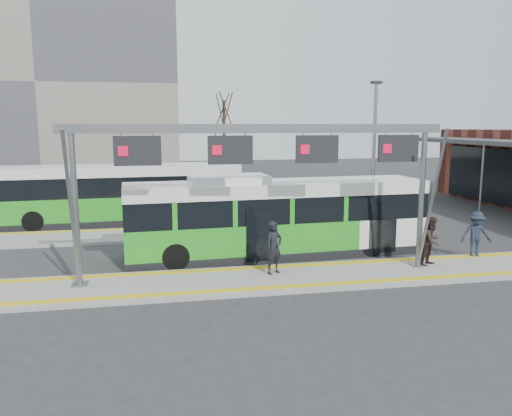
{
  "coord_description": "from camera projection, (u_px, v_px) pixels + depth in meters",
  "views": [
    {
      "loc": [
        -3.82,
        -16.16,
        5.31
      ],
      "look_at": [
        -0.11,
        3.0,
        2.06
      ],
      "focal_mm": 35.0,
      "sensor_mm": 36.0,
      "label": 1
    }
  ],
  "objects": [
    {
      "name": "ground",
      "position": [
        276.0,
        281.0,
        17.24
      ],
      "size": [
        120.0,
        120.0,
        0.0
      ],
      "primitive_type": "plane",
      "color": "#2D2D30",
      "rests_on": "ground"
    },
    {
      "name": "lamp_east",
      "position": [
        374.0,
        155.0,
        23.56
      ],
      "size": [
        0.5,
        0.25,
        7.32
      ],
      "color": "slate",
      "rests_on": "ground"
    },
    {
      "name": "apartment_block",
      "position": [
        50.0,
        84.0,
        47.97
      ],
      "size": [
        24.5,
        12.5,
        18.4
      ],
      "color": "gray",
      "rests_on": "ground"
    },
    {
      "name": "tactile_second",
      "position": [
        158.0,
        228.0,
        25.33
      ],
      "size": [
        20.0,
        0.35,
        0.02
      ],
      "color": "gold",
      "rests_on": "platform_second"
    },
    {
      "name": "gantry",
      "position": [
        265.0,
        156.0,
        16.72
      ],
      "size": [
        13.0,
        1.68,
        5.2
      ],
      "color": "slate",
      "rests_on": "platform_main"
    },
    {
      "name": "tree_mid",
      "position": [
        224.0,
        112.0,
        46.4
      ],
      "size": [
        1.4,
        1.4,
        8.63
      ],
      "color": "#382B21",
      "rests_on": "ground"
    },
    {
      "name": "hero_bus",
      "position": [
        277.0,
        218.0,
        20.42
      ],
      "size": [
        12.36,
        3.31,
        3.36
      ],
      "rotation": [
        0.0,
        0.0,
        0.06
      ],
      "color": "black",
      "rests_on": "ground"
    },
    {
      "name": "passenger_c",
      "position": [
        476.0,
        234.0,
        19.71
      ],
      "size": [
        1.31,
        0.96,
        1.81
      ],
      "primitive_type": "imported",
      "rotation": [
        0.0,
        0.0,
        -0.27
      ],
      "color": "#1C2533",
      "rests_on": "platform_main"
    },
    {
      "name": "passenger_a",
      "position": [
        274.0,
        248.0,
        17.44
      ],
      "size": [
        0.81,
        0.72,
        1.86
      ],
      "primitive_type": "imported",
      "rotation": [
        0.0,
        0.0,
        0.5
      ],
      "color": "black",
      "rests_on": "platform_main"
    },
    {
      "name": "platform_second",
      "position": [
        158.0,
        234.0,
        24.23
      ],
      "size": [
        20.0,
        3.0,
        0.15
      ],
      "primitive_type": "cube",
      "color": "gray",
      "rests_on": "ground"
    },
    {
      "name": "passenger_b",
      "position": [
        431.0,
        241.0,
        18.5
      ],
      "size": [
        1.13,
        1.07,
        1.84
      ],
      "primitive_type": "imported",
      "rotation": [
        0.0,
        0.0,
        0.57
      ],
      "color": "black",
      "rests_on": "platform_main"
    },
    {
      "name": "platform_main",
      "position": [
        276.0,
        279.0,
        17.23
      ],
      "size": [
        22.0,
        3.0,
        0.15
      ],
      "primitive_type": "cube",
      "color": "gray",
      "rests_on": "ground"
    },
    {
      "name": "tactile_main",
      "position": [
        276.0,
        276.0,
        17.22
      ],
      "size": [
        22.0,
        2.65,
        0.02
      ],
      "color": "gold",
      "rests_on": "platform_main"
    },
    {
      "name": "tree_left",
      "position": [
        124.0,
        122.0,
        45.72
      ],
      "size": [
        1.4,
        1.4,
        7.38
      ],
      "color": "#382B21",
      "rests_on": "ground"
    },
    {
      "name": "bg_bus_green",
      "position": [
        123.0,
        195.0,
        27.23
      ],
      "size": [
        12.82,
        3.46,
        3.17
      ],
      "rotation": [
        0.0,
        0.0,
        0.06
      ],
      "color": "black",
      "rests_on": "ground"
    }
  ]
}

